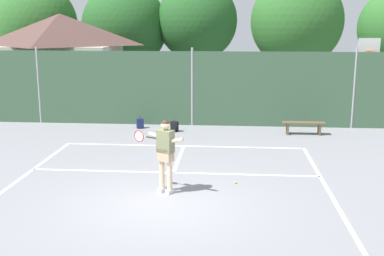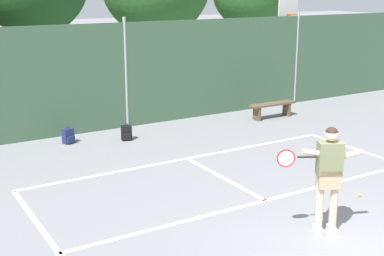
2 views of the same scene
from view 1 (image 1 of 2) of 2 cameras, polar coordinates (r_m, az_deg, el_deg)
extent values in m
plane|color=gray|center=(11.21, -3.82, -9.25)|extent=(120.00, 120.00, 0.00)
cube|color=white|center=(16.40, -0.99, -2.17)|extent=(8.20, 0.10, 0.01)
cube|color=white|center=(11.37, 17.38, -9.47)|extent=(0.10, 11.00, 0.01)
cube|color=white|center=(13.51, -2.27, -5.39)|extent=(8.20, 0.10, 0.01)
cube|color=white|center=(14.93, -1.57, -3.65)|extent=(0.10, 2.97, 0.01)
cube|color=#38563D|center=(19.53, 0.02, 4.74)|extent=(26.00, 0.05, 3.05)
cylinder|color=#99999E|center=(21.07, -17.95, 4.91)|extent=(0.09, 0.09, 3.20)
cylinder|color=#99999E|center=(19.52, 0.02, 4.96)|extent=(0.09, 0.09, 3.20)
cylinder|color=#99999E|center=(20.07, 18.91, 4.50)|extent=(0.09, 0.09, 3.20)
cylinder|color=#9E9EA3|center=(21.92, 20.13, 4.82)|extent=(0.12, 0.12, 3.05)
cube|color=white|center=(21.68, 20.54, 9.30)|extent=(0.90, 0.06, 0.60)
torus|color=#D85919|center=(21.43, 20.68, 8.67)|extent=(0.48, 0.48, 0.02)
cube|color=beige|center=(25.55, -15.27, 6.15)|extent=(5.68, 5.04, 3.09)
pyramid|color=#513833|center=(25.42, -15.57, 11.37)|extent=(6.13, 5.44, 1.57)
cylinder|color=brown|center=(29.84, -17.99, 5.78)|extent=(0.36, 0.36, 2.01)
ellipsoid|color=#2D6628|center=(29.67, -18.40, 11.75)|extent=(4.96, 4.46, 4.96)
cylinder|color=brown|center=(28.23, -7.92, 5.84)|extent=(0.36, 0.36, 1.92)
ellipsoid|color=#235623|center=(28.05, -8.11, 12.01)|extent=(4.89, 4.40, 4.89)
cylinder|color=brown|center=(27.59, 0.61, 6.30)|extent=(0.36, 0.36, 2.40)
ellipsoid|color=#235623|center=(27.44, 0.62, 12.79)|extent=(4.52, 4.07, 4.52)
cylinder|color=brown|center=(27.77, 12.19, 5.76)|extent=(0.36, 0.36, 2.10)
ellipsoid|color=#2D6628|center=(27.60, 12.50, 12.42)|extent=(5.11, 4.60, 5.11)
cube|color=silver|center=(11.93, -2.68, -7.60)|extent=(0.23, 0.29, 0.10)
cube|color=silver|center=(12.07, -3.61, -7.38)|extent=(0.23, 0.29, 0.10)
cylinder|color=beige|center=(11.78, -2.70, -5.50)|extent=(0.13, 0.13, 0.82)
cylinder|color=beige|center=(11.92, -3.64, -5.30)|extent=(0.13, 0.13, 0.82)
cube|color=tan|center=(11.72, -3.20, -3.21)|extent=(0.43, 0.38, 0.32)
cube|color=#6B704C|center=(11.63, -3.22, -1.60)|extent=(0.47, 0.40, 0.56)
sphere|color=beige|center=(11.54, -3.25, 0.38)|extent=(0.22, 0.22, 0.22)
sphere|color=black|center=(11.53, -3.25, 0.48)|extent=(0.21, 0.21, 0.21)
cylinder|color=beige|center=(11.70, -4.09, -1.01)|extent=(0.53, 0.34, 0.17)
cylinder|color=beige|center=(11.46, -2.10, -1.54)|extent=(0.49, 0.32, 0.22)
cylinder|color=black|center=(11.81, -4.93, -1.15)|extent=(0.28, 0.17, 0.04)
torus|color=red|center=(11.99, -6.40, -0.98)|extent=(0.28, 0.17, 0.30)
cylinder|color=silver|center=(11.99, -6.40, -0.98)|extent=(0.23, 0.13, 0.26)
sphere|color=#CCE033|center=(12.66, 5.24, -6.53)|extent=(0.07, 0.07, 0.07)
cube|color=navy|center=(19.29, -6.26, 0.57)|extent=(0.32, 0.26, 0.40)
cube|color=navy|center=(19.19, -6.21, 0.27)|extent=(0.23, 0.13, 0.18)
torus|color=black|center=(19.25, -6.28, 1.21)|extent=(0.09, 0.04, 0.09)
cube|color=black|center=(18.58, -2.13, 0.18)|extent=(0.32, 0.25, 0.40)
cube|color=black|center=(18.49, -2.27, -0.13)|extent=(0.23, 0.12, 0.18)
torus|color=black|center=(18.54, -2.13, 0.85)|extent=(0.09, 0.04, 0.09)
cube|color=brown|center=(18.51, 13.28, 0.60)|extent=(1.60, 0.36, 0.06)
cube|color=brown|center=(18.48, 11.41, -0.05)|extent=(0.08, 0.32, 0.45)
cube|color=brown|center=(18.66, 15.07, -0.11)|extent=(0.08, 0.32, 0.45)
camera|label=2|loc=(9.37, -51.54, 7.36)|focal=49.46mm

